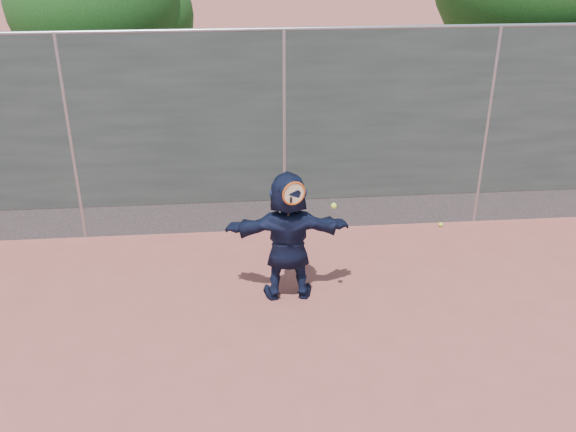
{
  "coord_description": "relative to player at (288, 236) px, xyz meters",
  "views": [
    {
      "loc": [
        -0.74,
        -5.27,
        4.51
      ],
      "look_at": [
        -0.11,
        1.66,
        1.11
      ],
      "focal_mm": 40.0,
      "sensor_mm": 36.0,
      "label": 1
    }
  ],
  "objects": [
    {
      "name": "ball_ground",
      "position": [
        2.53,
        1.69,
        -0.8
      ],
      "size": [
        0.07,
        0.07,
        0.07
      ],
      "primitive_type": "sphere",
      "color": "#D4F837",
      "rests_on": "ground"
    },
    {
      "name": "weed_clump",
      "position": [
        0.41,
        1.72,
        -0.7
      ],
      "size": [
        0.68,
        0.07,
        0.3
      ],
      "color": "#387226",
      "rests_on": "ground"
    },
    {
      "name": "ground",
      "position": [
        0.11,
        -1.66,
        -0.84
      ],
      "size": [
        80.0,
        80.0,
        0.0
      ],
      "primitive_type": "plane",
      "color": "#9E4C42",
      "rests_on": "ground"
    },
    {
      "name": "fence",
      "position": [
        0.11,
        1.84,
        0.75
      ],
      "size": [
        20.0,
        0.06,
        3.03
      ],
      "color": "#38423D",
      "rests_on": "ground"
    },
    {
      "name": "player",
      "position": [
        0.0,
        0.0,
        0.0
      ],
      "size": [
        1.56,
        0.52,
        1.67
      ],
      "primitive_type": "imported",
      "rotation": [
        0.0,
        0.0,
        3.13
      ],
      "color": "#121832",
      "rests_on": "ground"
    },
    {
      "name": "tree_left",
      "position": [
        -2.73,
        4.89,
        2.1
      ],
      "size": [
        3.15,
        3.0,
        4.53
      ],
      "color": "#382314",
      "rests_on": "ground"
    },
    {
      "name": "swing_action",
      "position": [
        0.09,
        -0.21,
        0.63
      ],
      "size": [
        0.64,
        0.19,
        0.51
      ],
      "color": "#C64B12",
      "rests_on": "ground"
    }
  ]
}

